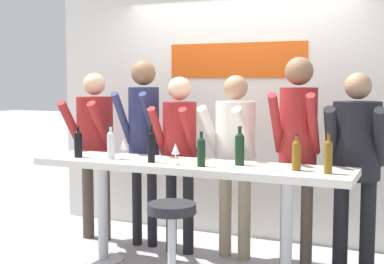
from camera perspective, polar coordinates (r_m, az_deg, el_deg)
The scene contains 18 objects.
back_wall at distance 5.66m, azimuth 5.03°, elevation 2.67°, with size 4.33×0.12×2.74m.
tasting_table at distance 4.50m, azimuth -0.46°, elevation -4.98°, with size 2.73×0.60×0.96m.
bar_stool at distance 3.91m, azimuth -2.18°, elevation -11.39°, with size 0.37×0.37×0.78m.
person_far_left at distance 5.59m, azimuth -10.35°, elevation -0.55°, with size 0.44×0.54×1.73m.
person_left at distance 5.27m, azimuth -5.20°, elevation 0.32°, with size 0.39×0.55×1.84m.
person_center_left at distance 5.04m, azimuth -1.37°, elevation -1.25°, with size 0.40×0.52×1.69m.
person_center at distance 4.90m, azimuth 4.58°, elevation -1.51°, with size 0.49×0.59×1.70m.
person_center_right at distance 4.66m, azimuth 11.21°, elevation -0.49°, with size 0.40×0.55×1.85m.
person_right at distance 4.68m, azimuth 17.10°, elevation -2.02°, with size 0.49×0.58×1.72m.
wine_bottle_0 at distance 4.34m, azimuth 5.11°, elevation -1.64°, with size 0.08×0.08×0.32m.
wine_bottle_1 at distance 4.05m, azimuth 14.34°, elevation -2.39°, with size 0.06×0.06×0.31m.
wine_bottle_2 at distance 4.71m, azimuth -8.65°, elevation -1.23°, with size 0.07×0.07×0.30m.
wine_bottle_3 at distance 4.48m, azimuth -4.37°, elevation -1.44°, with size 0.06×0.06×0.32m.
wine_bottle_4 at distance 4.25m, azimuth 1.00°, elevation -1.99°, with size 0.07×0.07×0.28m.
wine_bottle_5 at distance 4.88m, azimuth -12.05°, elevation -1.14°, with size 0.07×0.07×0.28m.
wine_bottle_6 at distance 4.14m, azimuth 11.09°, elevation -2.29°, with size 0.07×0.07×0.28m.
wine_glass_0 at distance 4.35m, azimuth -1.77°, elevation -1.87°, with size 0.07×0.07×0.18m.
wine_glass_1 at distance 4.68m, azimuth -7.32°, elevation -1.40°, with size 0.07×0.07×0.18m.
Camera 1 is at (1.81, -4.03, 1.64)m, focal length 50.00 mm.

